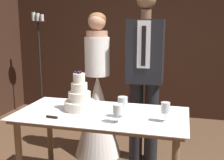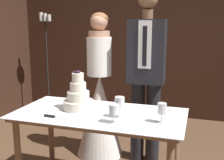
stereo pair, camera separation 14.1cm
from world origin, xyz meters
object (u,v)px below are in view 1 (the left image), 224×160
(tiered_cake, at_px, (80,98))
(cake_knife, at_px, (61,118))
(wine_glass_middle, at_px, (165,109))
(candle_stand, at_px, (40,64))
(bride, at_px, (98,105))
(cake_table, at_px, (101,123))
(groom, at_px, (145,70))
(wine_glass_near, at_px, (123,103))
(wine_glass_far, at_px, (118,110))

(tiered_cake, xyz_separation_m, cake_knife, (-0.06, -0.28, -0.10))
(wine_glass_middle, relative_size, candle_stand, 0.09)
(bride, bearing_deg, cake_table, -70.26)
(tiered_cake, xyz_separation_m, groom, (0.49, 0.70, 0.16))
(cake_table, bearing_deg, wine_glass_near, -17.09)
(wine_glass_middle, bearing_deg, cake_knife, -169.64)
(bride, xyz_separation_m, candle_stand, (-1.38, 1.20, 0.26))
(groom, bearing_deg, tiered_cake, -124.76)
(tiered_cake, relative_size, wine_glass_middle, 2.23)
(cake_table, xyz_separation_m, bride, (-0.27, 0.75, -0.07))
(wine_glass_near, relative_size, wine_glass_far, 1.19)
(cake_knife, xyz_separation_m, bride, (0.00, 0.98, -0.17))
(cake_knife, relative_size, wine_glass_far, 2.90)
(cake_knife, height_order, bride, bride)
(wine_glass_far, xyz_separation_m, candle_stand, (-1.84, 2.14, -0.00))
(groom, distance_m, candle_stand, 2.27)
(cake_table, distance_m, wine_glass_middle, 0.59)
(cake_table, bearing_deg, tiered_cake, 167.28)
(tiered_cake, distance_m, wine_glass_near, 0.44)
(bride, bearing_deg, wine_glass_middle, -45.39)
(wine_glass_near, xyz_separation_m, wine_glass_middle, (0.35, -0.02, -0.02))
(cake_knife, relative_size, wine_glass_near, 2.44)
(groom, bearing_deg, candle_stand, 148.00)
(cake_knife, height_order, wine_glass_far, wine_glass_far)
(wine_glass_middle, bearing_deg, tiered_cake, 170.24)
(tiered_cake, relative_size, bride, 0.22)
(cake_knife, bearing_deg, groom, 65.61)
(cake_knife, relative_size, wine_glass_middle, 2.72)
(tiered_cake, bearing_deg, wine_glass_near, -14.87)
(bride, bearing_deg, cake_knife, -90.24)
(cake_table, xyz_separation_m, wine_glass_far, (0.19, -0.19, 0.19))
(cake_knife, distance_m, wine_glass_near, 0.52)
(cake_table, distance_m, groom, 0.87)
(wine_glass_far, xyz_separation_m, groom, (0.07, 0.94, 0.17))
(cake_table, distance_m, tiered_cake, 0.30)
(tiered_cake, xyz_separation_m, candle_stand, (-1.43, 1.90, -0.01))
(groom, bearing_deg, wine_glass_middle, -71.19)
(tiered_cake, relative_size, cake_knife, 0.82)
(wine_glass_near, height_order, groom, groom)
(wine_glass_far, relative_size, candle_stand, 0.09)
(tiered_cake, height_order, wine_glass_far, tiered_cake)
(cake_knife, height_order, wine_glass_middle, wine_glass_middle)
(cake_table, distance_m, wine_glass_far, 0.34)
(wine_glass_near, height_order, candle_stand, candle_stand)
(wine_glass_near, bearing_deg, wine_glass_middle, -3.37)
(groom, xyz_separation_m, candle_stand, (-1.92, 1.20, -0.17))
(cake_table, xyz_separation_m, groom, (0.27, 0.75, 0.36))
(wine_glass_far, bearing_deg, cake_knife, -175.20)
(wine_glass_near, xyz_separation_m, wine_glass_far, (-0.01, -0.13, -0.02))
(wine_glass_near, bearing_deg, groom, 85.47)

